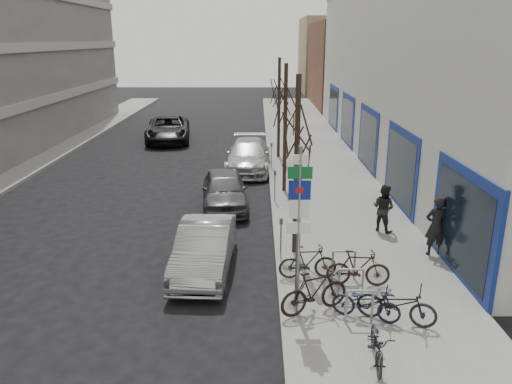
{
  "coord_description": "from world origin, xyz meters",
  "views": [
    {
      "loc": [
        1.47,
        -10.67,
        6.42
      ],
      "look_at": [
        1.41,
        3.73,
        2.0
      ],
      "focal_mm": 35.0,
      "sensor_mm": 36.0,
      "label": 1
    }
  ],
  "objects_px": {
    "bike_far_curb": "(397,300)",
    "meter_back": "(271,153)",
    "tree_near": "(298,124)",
    "bike_near_left": "(377,342)",
    "bike_rack": "(351,280)",
    "parked_car_mid": "(224,190)",
    "lane_car": "(168,129)",
    "bike_mid_curb": "(366,300)",
    "pedestrian_near": "(436,226)",
    "tree_mid": "(286,98)",
    "tree_far": "(279,84)",
    "bike_near_right": "(314,291)",
    "bike_far_inner": "(358,268)",
    "bike_mid_inner": "(308,262)",
    "parked_car_back": "(248,156)",
    "highway_sign_pole": "(299,221)",
    "meter_mid": "(275,183)",
    "meter_front": "(281,234)",
    "parked_car_front": "(204,248)",
    "pedestrian_far": "(383,208)"
  },
  "relations": [
    {
      "from": "bike_rack",
      "to": "parked_car_mid",
      "type": "distance_m",
      "value": 8.4
    },
    {
      "from": "pedestrian_near",
      "to": "parked_car_mid",
      "type": "bearing_deg",
      "value": -40.99
    },
    {
      "from": "parked_car_back",
      "to": "bike_near_left",
      "type": "bearing_deg",
      "value": -77.72
    },
    {
      "from": "tree_far",
      "to": "meter_back",
      "type": "height_order",
      "value": "tree_far"
    },
    {
      "from": "tree_near",
      "to": "meter_mid",
      "type": "relative_size",
      "value": 4.33
    },
    {
      "from": "parked_car_front",
      "to": "pedestrian_far",
      "type": "relative_size",
      "value": 2.56
    },
    {
      "from": "pedestrian_near",
      "to": "bike_mid_inner",
      "type": "bearing_deg",
      "value": 16.88
    },
    {
      "from": "meter_back",
      "to": "parked_car_mid",
      "type": "distance_m",
      "value": 6.17
    },
    {
      "from": "tree_near",
      "to": "tree_far",
      "type": "bearing_deg",
      "value": 90.0
    },
    {
      "from": "parked_car_mid",
      "to": "pedestrian_near",
      "type": "relative_size",
      "value": 2.33
    },
    {
      "from": "bike_far_inner",
      "to": "pedestrian_far",
      "type": "relative_size",
      "value": 1.02
    },
    {
      "from": "meter_back",
      "to": "parked_car_front",
      "type": "xyz_separation_m",
      "value": [
        -2.21,
        -11.53,
        -0.22
      ]
    },
    {
      "from": "lane_car",
      "to": "parked_car_mid",
      "type": "bearing_deg",
      "value": -78.42
    },
    {
      "from": "bike_mid_curb",
      "to": "lane_car",
      "type": "distance_m",
      "value": 23.53
    },
    {
      "from": "highway_sign_pole",
      "to": "meter_mid",
      "type": "relative_size",
      "value": 3.31
    },
    {
      "from": "bike_mid_inner",
      "to": "parked_car_front",
      "type": "distance_m",
      "value": 2.99
    },
    {
      "from": "bike_near_right",
      "to": "bike_rack",
      "type": "bearing_deg",
      "value": -81.01
    },
    {
      "from": "bike_mid_inner",
      "to": "lane_car",
      "type": "distance_m",
      "value": 21.17
    },
    {
      "from": "tree_near",
      "to": "parked_car_mid",
      "type": "bearing_deg",
      "value": 117.78
    },
    {
      "from": "tree_mid",
      "to": "bike_far_curb",
      "type": "xyz_separation_m",
      "value": [
        2.05,
        -10.5,
        -3.4
      ]
    },
    {
      "from": "meter_back",
      "to": "lane_car",
      "type": "relative_size",
      "value": 0.22
    },
    {
      "from": "bike_mid_curb",
      "to": "pedestrian_near",
      "type": "bearing_deg",
      "value": -16.58
    },
    {
      "from": "bike_mid_inner",
      "to": "parked_car_back",
      "type": "distance_m",
      "value": 12.43
    },
    {
      "from": "bike_mid_inner",
      "to": "parked_car_back",
      "type": "height_order",
      "value": "parked_car_back"
    },
    {
      "from": "meter_mid",
      "to": "bike_mid_inner",
      "type": "bearing_deg",
      "value": -84.29
    },
    {
      "from": "bike_rack",
      "to": "parked_car_mid",
      "type": "bearing_deg",
      "value": 115.8
    },
    {
      "from": "bike_near_right",
      "to": "bike_far_inner",
      "type": "bearing_deg",
      "value": -68.8
    },
    {
      "from": "tree_far",
      "to": "lane_car",
      "type": "height_order",
      "value": "tree_far"
    },
    {
      "from": "tree_near",
      "to": "tree_mid",
      "type": "distance_m",
      "value": 6.5
    },
    {
      "from": "meter_back",
      "to": "bike_near_left",
      "type": "bearing_deg",
      "value": -83.86
    },
    {
      "from": "bike_far_curb",
      "to": "meter_back",
      "type": "bearing_deg",
      "value": 31.79
    },
    {
      "from": "parked_car_mid",
      "to": "pedestrian_near",
      "type": "xyz_separation_m",
      "value": [
        6.66,
        -4.87,
        0.34
      ]
    },
    {
      "from": "highway_sign_pole",
      "to": "pedestrian_near",
      "type": "distance_m",
      "value": 5.68
    },
    {
      "from": "meter_mid",
      "to": "bike_mid_inner",
      "type": "distance_m",
      "value": 6.82
    },
    {
      "from": "bike_rack",
      "to": "bike_near_left",
      "type": "xyz_separation_m",
      "value": [
        0.07,
        -2.6,
        -0.05
      ]
    },
    {
      "from": "bike_rack",
      "to": "meter_back",
      "type": "xyz_separation_m",
      "value": [
        -1.65,
        13.4,
        0.26
      ]
    },
    {
      "from": "bike_near_left",
      "to": "meter_front",
      "type": "bearing_deg",
      "value": 114.76
    },
    {
      "from": "tree_near",
      "to": "meter_back",
      "type": "relative_size",
      "value": 4.33
    },
    {
      "from": "highway_sign_pole",
      "to": "lane_car",
      "type": "relative_size",
      "value": 0.72
    },
    {
      "from": "bike_rack",
      "to": "bike_near_left",
      "type": "height_order",
      "value": "bike_near_left"
    },
    {
      "from": "bike_far_curb",
      "to": "tree_mid",
      "type": "bearing_deg",
      "value": 33.06
    },
    {
      "from": "tree_far",
      "to": "meter_front",
      "type": "distance_m",
      "value": 13.88
    },
    {
      "from": "bike_mid_inner",
      "to": "meter_mid",
      "type": "bearing_deg",
      "value": 1.33
    },
    {
      "from": "tree_near",
      "to": "tree_mid",
      "type": "relative_size",
      "value": 1.0
    },
    {
      "from": "meter_front",
      "to": "parked_car_front",
      "type": "height_order",
      "value": "meter_front"
    },
    {
      "from": "bike_far_curb",
      "to": "meter_front",
      "type": "bearing_deg",
      "value": 57.57
    },
    {
      "from": "tree_near",
      "to": "bike_near_left",
      "type": "height_order",
      "value": "tree_near"
    },
    {
      "from": "tree_far",
      "to": "parked_car_back",
      "type": "bearing_deg",
      "value": -123.09
    },
    {
      "from": "meter_mid",
      "to": "bike_near_left",
      "type": "xyz_separation_m",
      "value": [
        1.72,
        -10.5,
        -0.3
      ]
    },
    {
      "from": "meter_back",
      "to": "parked_car_back",
      "type": "height_order",
      "value": "parked_car_back"
    }
  ]
}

